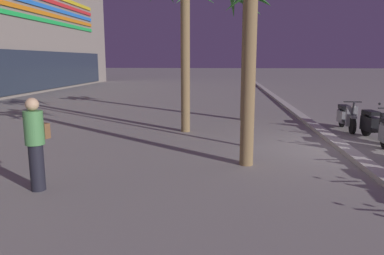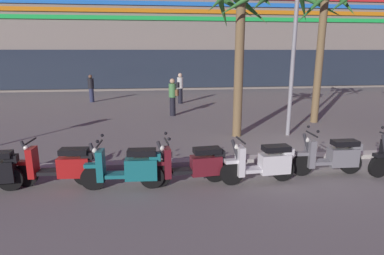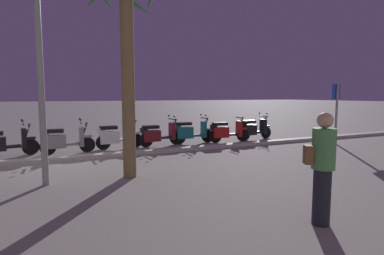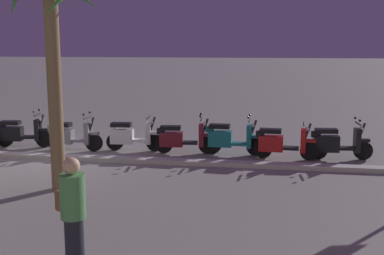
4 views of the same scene
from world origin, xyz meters
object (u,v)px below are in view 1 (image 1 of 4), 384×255
object	(u,v)px
street_lamp	(250,6)
palm_tree_far_corner	(185,4)
scooter_black_far_back	(375,124)
scooter_grey_gap_after_mid	(346,117)
palm_tree_by_mall_entrance	(247,20)
pedestrian_by_palm_tree	(35,142)

from	to	relation	value
street_lamp	palm_tree_far_corner	bearing A→B (deg)	43.69
scooter_black_far_back	scooter_grey_gap_after_mid	world-z (taller)	scooter_black_far_back
scooter_black_far_back	street_lamp	distance (m)	5.26
palm_tree_by_mall_entrance	pedestrian_by_palm_tree	size ratio (longest dim) A/B	3.05
palm_tree_far_corner	pedestrian_by_palm_tree	bearing A→B (deg)	160.13
palm_tree_far_corner	pedestrian_by_palm_tree	world-z (taller)	palm_tree_far_corner
pedestrian_by_palm_tree	palm_tree_by_mall_entrance	bearing A→B (deg)	-26.63
scooter_grey_gap_after_mid	street_lamp	bearing A→B (deg)	128.30
palm_tree_by_mall_entrance	pedestrian_by_palm_tree	world-z (taller)	palm_tree_by_mall_entrance
palm_tree_by_mall_entrance	street_lamp	size ratio (longest dim) A/B	0.86
palm_tree_by_mall_entrance	palm_tree_far_corner	world-z (taller)	palm_tree_far_corner
scooter_black_far_back	pedestrian_by_palm_tree	distance (m)	9.40
palm_tree_far_corner	street_lamp	distance (m)	2.77
scooter_grey_gap_after_mid	palm_tree_far_corner	xyz separation A→B (m)	(-0.82, 5.45, 3.65)
scooter_grey_gap_after_mid	scooter_black_far_back	bearing A→B (deg)	-167.18
scooter_black_far_back	palm_tree_by_mall_entrance	size ratio (longest dim) A/B	0.34
palm_tree_far_corner	scooter_grey_gap_after_mid	bearing A→B (deg)	-81.46
pedestrian_by_palm_tree	street_lamp	xyz separation A→B (m)	(3.82, -4.00, 2.83)
palm_tree_by_mall_entrance	palm_tree_far_corner	distance (m)	3.31
palm_tree_by_mall_entrance	pedestrian_by_palm_tree	bearing A→B (deg)	153.37
scooter_grey_gap_after_mid	street_lamp	distance (m)	5.60
scooter_black_far_back	pedestrian_by_palm_tree	bearing A→B (deg)	122.77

